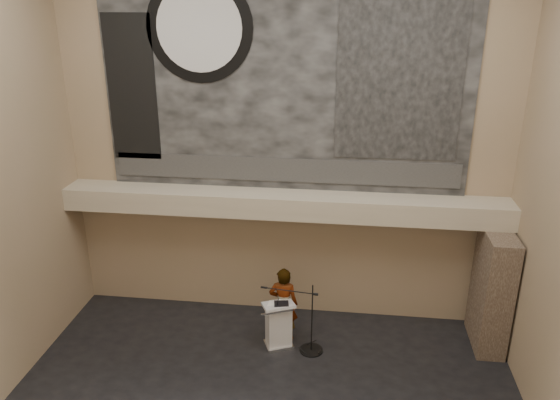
# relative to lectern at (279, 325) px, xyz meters

# --- Properties ---
(wall_back) EXTENTS (10.00, 0.02, 8.50)m
(wall_back) POSITION_rel_lectern_xyz_m (-0.07, 1.58, 3.70)
(wall_back) COLOR #917C5C
(wall_back) RESTS_ON floor
(wall_front) EXTENTS (10.00, 0.02, 8.50)m
(wall_front) POSITION_rel_lectern_xyz_m (-0.07, -6.42, 3.70)
(wall_front) COLOR #917C5C
(wall_front) RESTS_ON floor
(soffit) EXTENTS (10.00, 0.80, 0.50)m
(soffit) POSITION_rel_lectern_xyz_m (-0.07, 1.18, 2.40)
(soffit) COLOR tan
(soffit) RESTS_ON wall_back
(sprinkler_left) EXTENTS (0.04, 0.04, 0.06)m
(sprinkler_left) POSITION_rel_lectern_xyz_m (-1.67, 1.13, 2.12)
(sprinkler_left) COLOR #B2893D
(sprinkler_left) RESTS_ON soffit
(sprinkler_right) EXTENTS (0.04, 0.04, 0.06)m
(sprinkler_right) POSITION_rel_lectern_xyz_m (1.83, 1.13, 2.12)
(sprinkler_right) COLOR #B2893D
(sprinkler_right) RESTS_ON soffit
(banner) EXTENTS (8.00, 0.05, 5.00)m
(banner) POSITION_rel_lectern_xyz_m (-0.07, 1.55, 5.15)
(banner) COLOR black
(banner) RESTS_ON wall_back
(banner_text_strip) EXTENTS (7.76, 0.02, 0.55)m
(banner_text_strip) POSITION_rel_lectern_xyz_m (-0.07, 1.51, 3.10)
(banner_text_strip) COLOR #2D2D2D
(banner_text_strip) RESTS_ON banner
(banner_clock_rim) EXTENTS (2.30, 0.02, 2.30)m
(banner_clock_rim) POSITION_rel_lectern_xyz_m (-1.87, 1.51, 6.15)
(banner_clock_rim) COLOR black
(banner_clock_rim) RESTS_ON banner
(banner_clock_face) EXTENTS (1.84, 0.02, 1.84)m
(banner_clock_face) POSITION_rel_lectern_xyz_m (-1.87, 1.49, 6.15)
(banner_clock_face) COLOR silver
(banner_clock_face) RESTS_ON banner
(banner_building_print) EXTENTS (2.60, 0.02, 3.60)m
(banner_building_print) POSITION_rel_lectern_xyz_m (2.33, 1.51, 5.25)
(banner_building_print) COLOR black
(banner_building_print) RESTS_ON banner
(banner_brick_print) EXTENTS (1.10, 0.02, 3.20)m
(banner_brick_print) POSITION_rel_lectern_xyz_m (-3.47, 1.51, 4.85)
(banner_brick_print) COLOR black
(banner_brick_print) RESTS_ON banner
(stone_pier) EXTENTS (0.60, 1.40, 2.70)m
(stone_pier) POSITION_rel_lectern_xyz_m (4.58, 0.73, 0.80)
(stone_pier) COLOR #433429
(stone_pier) RESTS_ON floor
(lectern) EXTENTS (0.80, 0.70, 1.13)m
(lectern) POSITION_rel_lectern_xyz_m (0.00, 0.00, 0.00)
(lectern) COLOR silver
(lectern) RESTS_ON floor
(binder) EXTENTS (0.34, 0.29, 0.04)m
(binder) POSITION_rel_lectern_xyz_m (0.07, -0.04, 0.56)
(binder) COLOR black
(binder) RESTS_ON lectern
(papers) EXTENTS (0.21, 0.28, 0.00)m
(papers) POSITION_rel_lectern_xyz_m (-0.13, -0.04, 0.55)
(papers) COLOR silver
(papers) RESTS_ON lectern
(speaker_person) EXTENTS (0.67, 0.45, 1.78)m
(speaker_person) POSITION_rel_lectern_xyz_m (0.07, 0.31, 0.34)
(speaker_person) COLOR silver
(speaker_person) RESTS_ON floor
(mic_stand) EXTENTS (1.38, 0.52, 1.64)m
(mic_stand) POSITION_rel_lectern_xyz_m (0.70, -0.07, -0.32)
(mic_stand) COLOR black
(mic_stand) RESTS_ON floor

